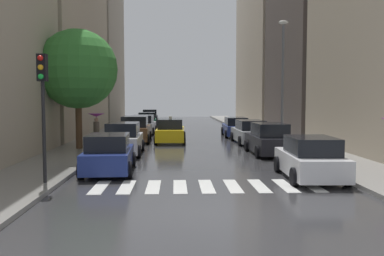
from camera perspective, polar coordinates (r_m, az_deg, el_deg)
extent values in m
cube|color=#343436|center=(34.54, -0.64, -0.96)|extent=(28.00, 72.00, 0.04)
cube|color=gray|center=(34.94, -11.35, -0.83)|extent=(3.00, 72.00, 0.15)
cube|color=gray|center=(35.34, 9.96, -0.75)|extent=(3.00, 72.00, 0.15)
cube|color=silver|center=(14.28, -12.67, -8.02)|extent=(0.45, 2.20, 0.01)
cube|color=silver|center=(14.15, -9.05, -8.08)|extent=(0.45, 2.20, 0.01)
cube|color=silver|center=(14.08, -5.37, -8.11)|extent=(0.45, 2.20, 0.01)
cube|color=silver|center=(14.06, -1.67, -8.11)|extent=(0.45, 2.20, 0.01)
cube|color=silver|center=(14.10, 2.03, -8.08)|extent=(0.45, 2.20, 0.01)
cube|color=silver|center=(14.20, 5.69, -8.01)|extent=(0.45, 2.20, 0.01)
cube|color=silver|center=(14.35, 9.28, -7.91)|extent=(0.45, 2.20, 0.01)
cube|color=silver|center=(14.56, 12.79, -7.79)|extent=(0.45, 2.20, 0.01)
cube|color=silver|center=(14.82, 16.18, -7.64)|extent=(0.45, 2.20, 0.01)
cube|color=#B2A38C|center=(36.87, -18.75, 16.12)|extent=(6.00, 17.18, 21.68)
cube|color=#9E9384|center=(52.36, -13.58, 10.75)|extent=(6.00, 13.35, 18.46)
cube|color=#564C47|center=(37.85, 16.78, 14.64)|extent=(6.00, 12.18, 20.13)
cube|color=#B2A38C|center=(53.61, 10.90, 13.01)|extent=(6.00, 18.30, 22.88)
cube|color=navy|center=(17.01, -11.44, -4.19)|extent=(1.95, 4.11, 0.76)
cube|color=black|center=(16.72, -11.55, -1.93)|extent=(1.66, 2.29, 0.63)
cylinder|color=black|center=(18.46, -13.71, -4.33)|extent=(0.25, 0.65, 0.64)
cylinder|color=black|center=(18.28, -8.19, -4.34)|extent=(0.25, 0.65, 0.64)
cylinder|color=black|center=(15.87, -15.17, -5.70)|extent=(0.25, 0.65, 0.64)
cylinder|color=black|center=(15.65, -8.73, -5.74)|extent=(0.25, 0.65, 0.64)
cube|color=silver|center=(22.51, -9.45, -2.07)|extent=(1.84, 4.34, 0.85)
cube|color=black|center=(22.23, -9.54, -0.15)|extent=(1.61, 2.39, 0.69)
cylinder|color=black|center=(24.06, -11.19, -2.38)|extent=(0.23, 0.64, 0.64)
cylinder|color=black|center=(23.87, -6.90, -2.38)|extent=(0.23, 0.64, 0.64)
cylinder|color=black|center=(21.26, -12.29, -3.22)|extent=(0.23, 0.64, 0.64)
cylinder|color=black|center=(21.05, -7.44, -3.24)|extent=(0.23, 0.64, 0.64)
cube|color=brown|center=(28.99, -7.87, -0.67)|extent=(1.95, 4.37, 0.90)
cube|color=black|center=(28.72, -7.92, 0.92)|extent=(1.70, 2.41, 0.73)
cylinder|color=black|center=(30.53, -9.41, -1.02)|extent=(0.23, 0.64, 0.64)
cylinder|color=black|center=(30.38, -5.84, -1.02)|extent=(0.23, 0.64, 0.64)
cylinder|color=black|center=(27.69, -10.08, -1.54)|extent=(0.23, 0.64, 0.64)
cylinder|color=black|center=(27.52, -6.14, -1.53)|extent=(0.23, 0.64, 0.64)
cube|color=#B2B7BF|center=(35.66, -6.81, 0.12)|extent=(2.07, 4.54, 0.79)
cube|color=black|center=(35.40, -6.86, 1.26)|extent=(1.78, 2.52, 0.65)
cylinder|color=black|center=(37.26, -8.03, -0.12)|extent=(0.24, 0.65, 0.64)
cylinder|color=black|center=(37.06, -5.08, -0.11)|extent=(0.24, 0.65, 0.64)
cylinder|color=black|center=(34.34, -8.67, -0.47)|extent=(0.24, 0.65, 0.64)
cylinder|color=black|center=(34.12, -5.46, -0.47)|extent=(0.24, 0.65, 0.64)
cube|color=#0C4C2D|center=(42.19, -6.25, 0.73)|extent=(2.01, 4.14, 0.81)
cube|color=black|center=(41.95, -6.26, 1.72)|extent=(1.71, 2.30, 0.66)
cylinder|color=black|center=(43.57, -7.41, 0.48)|extent=(0.25, 0.65, 0.64)
cylinder|color=black|center=(43.53, -5.00, 0.49)|extent=(0.25, 0.65, 0.64)
cylinder|color=black|center=(40.90, -7.58, 0.25)|extent=(0.25, 0.65, 0.64)
cylinder|color=black|center=(40.85, -5.01, 0.26)|extent=(0.25, 0.65, 0.64)
cube|color=black|center=(48.82, -5.82, 1.21)|extent=(1.89, 4.54, 0.88)
cube|color=black|center=(48.56, -5.84, 2.14)|extent=(1.62, 2.51, 0.72)
cylinder|color=black|center=(50.35, -6.77, 0.95)|extent=(0.24, 0.65, 0.64)
cylinder|color=black|center=(50.29, -4.77, 0.96)|extent=(0.24, 0.65, 0.64)
cylinder|color=black|center=(47.39, -6.94, 0.76)|extent=(0.24, 0.65, 0.64)
cylinder|color=black|center=(47.34, -4.81, 0.77)|extent=(0.24, 0.65, 0.64)
cube|color=silver|center=(15.99, 16.00, -4.76)|extent=(1.98, 4.19, 0.77)
cube|color=black|center=(15.71, 16.25, -2.35)|extent=(1.68, 2.33, 0.63)
cylinder|color=black|center=(17.12, 11.81, -4.95)|extent=(0.25, 0.65, 0.64)
cylinder|color=black|center=(17.58, 17.59, -4.82)|extent=(0.25, 0.65, 0.64)
cylinder|color=black|center=(14.51, 14.02, -6.59)|extent=(0.25, 0.65, 0.64)
cylinder|color=black|center=(15.04, 20.74, -6.35)|extent=(0.25, 0.65, 0.64)
cube|color=black|center=(22.49, 10.54, -2.11)|extent=(1.84, 4.39, 0.84)
cube|color=black|center=(22.21, 10.70, -0.22)|extent=(1.60, 2.43, 0.68)
cylinder|color=black|center=(23.73, 7.62, -2.42)|extent=(0.23, 0.64, 0.64)
cylinder|color=black|center=(24.13, 11.76, -2.37)|extent=(0.23, 0.64, 0.64)
cylinder|color=black|center=(20.93, 9.11, -3.30)|extent=(0.23, 0.64, 0.64)
cylinder|color=black|center=(21.38, 13.77, -3.21)|extent=(0.23, 0.64, 0.64)
cube|color=#B2B7BF|center=(27.91, 7.99, -0.98)|extent=(1.90, 4.80, 0.77)
cube|color=black|center=(27.62, 8.10, 0.43)|extent=(1.65, 2.65, 0.63)
cylinder|color=black|center=(29.31, 5.63, -1.20)|extent=(0.23, 0.64, 0.64)
cylinder|color=black|center=(29.65, 9.11, -1.17)|extent=(0.23, 0.64, 0.64)
cylinder|color=black|center=(26.22, 6.71, -1.81)|extent=(0.23, 0.64, 0.64)
cylinder|color=black|center=(26.60, 10.57, -1.77)|extent=(0.23, 0.64, 0.64)
cube|color=navy|center=(33.07, 6.04, -0.21)|extent=(1.90, 4.70, 0.75)
cube|color=black|center=(32.80, 6.10, 0.95)|extent=(1.63, 2.60, 0.61)
cylinder|color=black|center=(34.52, 4.26, -0.41)|extent=(0.24, 0.65, 0.64)
cylinder|color=black|center=(34.73, 7.19, -0.40)|extent=(0.24, 0.65, 0.64)
cylinder|color=black|center=(31.47, 4.77, -0.84)|extent=(0.24, 0.65, 0.64)
cylinder|color=black|center=(31.69, 7.98, -0.83)|extent=(0.24, 0.65, 0.64)
cube|color=yellow|center=(28.40, -2.99, -0.83)|extent=(1.95, 4.53, 0.80)
cube|color=black|center=(28.12, -3.01, 0.60)|extent=(1.68, 2.51, 0.65)
cube|color=#F2EDCC|center=(28.10, -3.01, 1.45)|extent=(0.21, 0.36, 0.18)
cylinder|color=black|center=(29.94, -4.66, -1.08)|extent=(0.23, 0.64, 0.64)
cylinder|color=black|center=(29.88, -1.12, -1.08)|extent=(0.23, 0.64, 0.64)
cylinder|color=black|center=(26.99, -5.05, -1.63)|extent=(0.23, 0.64, 0.64)
cylinder|color=black|center=(26.93, -1.12, -1.63)|extent=(0.23, 0.64, 0.64)
cylinder|color=black|center=(25.93, -13.08, -1.44)|extent=(0.28, 0.28, 0.80)
cylinder|color=brown|center=(25.88, -13.10, 0.14)|extent=(0.36, 0.36, 0.63)
sphere|color=tan|center=(25.85, -13.12, 1.11)|extent=(0.25, 0.25, 0.25)
cone|color=#8C1E8C|center=(25.84, -13.13, 1.75)|extent=(1.01, 1.01, 0.20)
cylinder|color=#333338|center=(25.86, -13.12, 0.94)|extent=(0.02, 0.02, 0.73)
cylinder|color=#513823|center=(24.32, -15.40, 0.31)|extent=(0.36, 0.36, 2.62)
sphere|color=#337931|center=(24.33, -15.54, 7.88)|extent=(4.48, 4.48, 4.48)
cylinder|color=black|center=(14.61, -19.83, -0.57)|extent=(0.12, 0.12, 3.40)
cube|color=black|center=(14.61, -20.03, 7.86)|extent=(0.30, 0.30, 0.90)
sphere|color=red|center=(14.46, -20.28, 9.09)|extent=(0.18, 0.18, 0.18)
sphere|color=#F2A519|center=(14.44, -20.25, 7.91)|extent=(0.18, 0.18, 0.18)
sphere|color=green|center=(14.42, -20.22, 6.72)|extent=(0.18, 0.18, 0.18)
cylinder|color=#595B60|center=(25.94, 12.44, 5.78)|extent=(0.16, 0.16, 7.32)
ellipsoid|color=beige|center=(26.34, 12.56, 14.09)|extent=(0.60, 0.28, 0.24)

